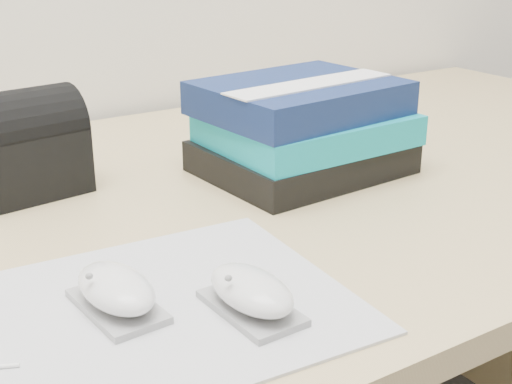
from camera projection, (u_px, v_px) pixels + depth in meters
desk at (234, 320)px, 1.04m from camera, size 1.60×0.80×0.73m
mousepad at (144, 312)px, 0.60m from camera, size 0.36×0.29×0.00m
mouse_rear at (116, 291)px, 0.60m from camera, size 0.06×0.10×0.04m
mouse_front at (251, 293)px, 0.59m from camera, size 0.06×0.10×0.04m
book_stack at (303, 128)px, 0.92m from camera, size 0.26×0.21×0.12m
pouch at (22, 145)px, 0.85m from camera, size 0.15×0.11×0.13m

